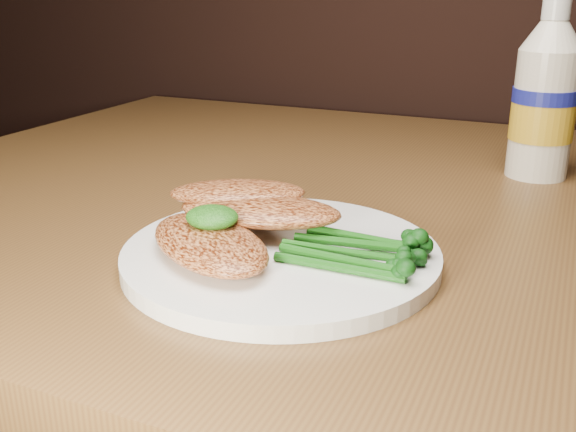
% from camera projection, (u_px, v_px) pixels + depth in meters
% --- Properties ---
extents(plate, '(0.24, 0.24, 0.01)m').
position_uv_depth(plate, '(281.00, 255.00, 0.50)').
color(plate, white).
rests_on(plate, dining_table).
extents(chicken_front, '(0.15, 0.13, 0.02)m').
position_uv_depth(chicken_front, '(210.00, 243.00, 0.48)').
color(chicken_front, '#C8743F').
rests_on(chicken_front, plate).
extents(chicken_mid, '(0.14, 0.09, 0.02)m').
position_uv_depth(chicken_mid, '(260.00, 211.00, 0.52)').
color(chicken_mid, '#C8743F').
rests_on(chicken_mid, plate).
extents(chicken_back, '(0.13, 0.10, 0.02)m').
position_uv_depth(chicken_back, '(238.00, 193.00, 0.54)').
color(chicken_back, '#C8743F').
rests_on(chicken_back, plate).
extents(pesto_front, '(0.05, 0.05, 0.02)m').
position_uv_depth(pesto_front, '(212.00, 217.00, 0.49)').
color(pesto_front, '#0C3307').
rests_on(pesto_front, chicken_front).
extents(broccolini_bundle, '(0.14, 0.13, 0.02)m').
position_uv_depth(broccolini_bundle, '(349.00, 245.00, 0.48)').
color(broccolini_bundle, '#165212').
rests_on(broccolini_bundle, plate).
extents(mayo_bottle, '(0.08, 0.08, 0.19)m').
position_uv_depth(mayo_bottle, '(546.00, 90.00, 0.70)').
color(mayo_bottle, '#EDE1C9').
rests_on(mayo_bottle, dining_table).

